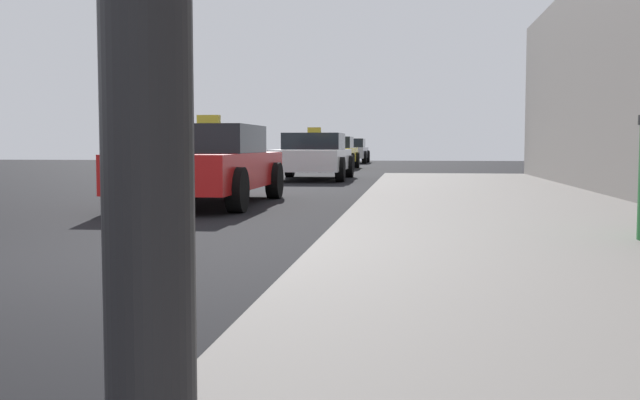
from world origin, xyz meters
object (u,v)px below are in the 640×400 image
at_px(car_white, 314,156).
at_px(car_yellow, 332,152).
at_px(car_silver, 349,151).
at_px(car_red, 206,164).

relative_size(car_white, car_yellow, 1.03).
bearing_deg(car_white, car_silver, -88.08).
bearing_deg(car_red, car_white, -93.67).
bearing_deg(car_white, car_yellow, -86.89).
distance_m(car_red, car_silver, 27.64).
xyz_separation_m(car_red, car_white, (0.57, 8.83, -0.00)).
bearing_deg(car_red, car_silver, -89.86).
distance_m(car_white, car_silver, 18.82).
bearing_deg(car_silver, car_red, 90.14).
bearing_deg(car_yellow, car_silver, -89.25).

